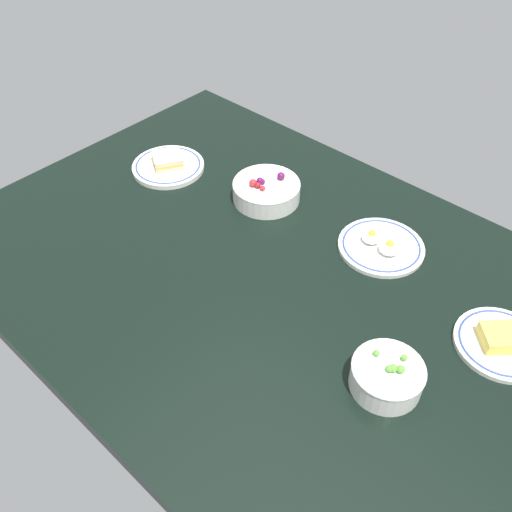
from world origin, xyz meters
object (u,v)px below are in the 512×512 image
(plate_sandwich, at_px, (168,165))
(bowl_peas, at_px, (387,376))
(plate_cheese, at_px, (502,342))
(bowl_berries, at_px, (266,190))
(plate_eggs, at_px, (381,246))

(plate_sandwich, distance_m, bowl_peas, 0.88)
(plate_cheese, height_order, bowl_berries, bowl_berries)
(plate_cheese, distance_m, bowl_peas, 0.27)
(plate_sandwich, relative_size, plate_cheese, 1.07)
(plate_eggs, bearing_deg, bowl_peas, 124.36)
(bowl_peas, bearing_deg, plate_cheese, -117.00)
(bowl_peas, xyz_separation_m, bowl_berries, (0.55, -0.28, -0.00))
(plate_sandwich, bearing_deg, bowl_peas, 167.00)
(plate_sandwich, xyz_separation_m, bowl_peas, (-0.85, 0.20, 0.02))
(plate_eggs, relative_size, bowl_berries, 1.16)
(plate_sandwich, bearing_deg, plate_cheese, -177.45)
(plate_cheese, bearing_deg, plate_sandwich, 2.55)
(plate_sandwich, height_order, bowl_berries, bowl_berries)
(plate_sandwich, distance_m, plate_cheese, 0.98)
(bowl_peas, distance_m, bowl_berries, 0.62)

